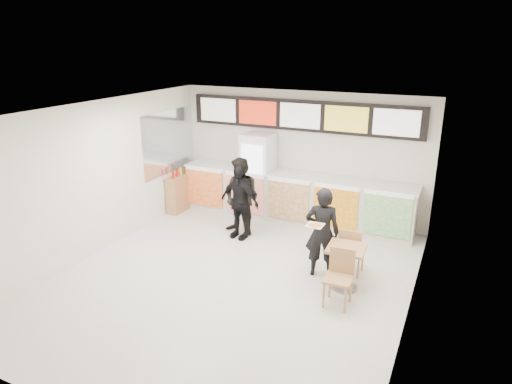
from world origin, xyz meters
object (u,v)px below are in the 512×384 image
Objects in this scene: customer_mid at (239,202)px; cafe_table at (346,260)px; service_counter at (294,198)px; drinks_fridge at (258,175)px; customer_left at (242,197)px; customer_main at (322,233)px; condiment_ledge at (179,193)px.

cafe_table is at bearing -14.57° from customer_mid.
service_counter is 3.48× the size of cafe_table.
customer_mid is at bearing -81.20° from drinks_fridge.
cafe_table is at bearing -42.17° from drinks_fridge.
customer_left is 2.99m from cafe_table.
customer_main reaches higher than customer_mid.
drinks_fridge is 1.25× the size of cafe_table.
customer_main is 4.55m from condiment_ledge.
drinks_fridge is at bearing 179.01° from service_counter.
drinks_fridge is 2.05m from condiment_ledge.
service_counter is 3.45× the size of customer_mid.
customer_mid is at bearing -70.50° from customer_left.
service_counter reaches higher than condiment_ledge.
customer_left reaches higher than service_counter.
customer_main is at bearing -13.41° from customer_mid.
drinks_fridge is 1.17× the size of customer_left.
drinks_fridge reaches higher than service_counter.
customer_left is at bearing -39.32° from customer_main.
customer_main reaches higher than cafe_table.
service_counter is at bearing 65.28° from customer_left.
cafe_table is (2.83, -2.56, -0.46)m from drinks_fridge.
customer_main reaches higher than service_counter.
service_counter is at bearing -0.99° from drinks_fridge.
customer_main is 0.66m from cafe_table.
customer_main is 2.27m from customer_mid.
service_counter is at bearing -71.41° from customer_main.
drinks_fridge is 1.24× the size of customer_mid.
customer_mid is at bearing 153.21° from cafe_table.
customer_left reaches higher than condiment_ledge.
condiment_ledge is (-4.20, 1.70, -0.38)m from customer_main.
service_counter is 2.88m from condiment_ledge.
customer_mid reaches higher than service_counter.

